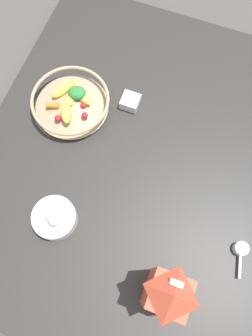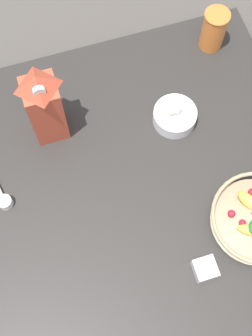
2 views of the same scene
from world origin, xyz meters
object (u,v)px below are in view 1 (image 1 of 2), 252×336
at_px(garlic_bowl, 55,218).
at_px(fruit_bowl, 71,102).
at_px(spice_jar, 130,102).
at_px(milk_carton, 166,293).

bearing_deg(garlic_bowl, fruit_bowl, -73.71).
distance_m(spice_jar, garlic_bowl, 0.41).
relative_size(spice_jar, garlic_bowl, 0.46).
bearing_deg(garlic_bowl, spice_jar, -99.05).
bearing_deg(milk_carton, fruit_bowl, -43.88).
relative_size(fruit_bowl, spice_jar, 4.38).
bearing_deg(fruit_bowl, milk_carton, 136.12).
bearing_deg(fruit_bowl, spice_jar, -155.45).
bearing_deg(milk_carton, spice_jar, -61.53).
xyz_separation_m(spice_jar, garlic_bowl, (0.06, 0.41, 0.01)).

